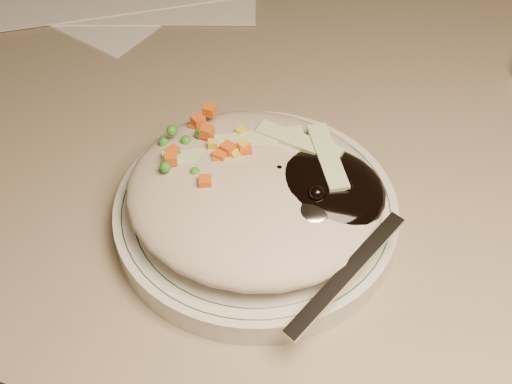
% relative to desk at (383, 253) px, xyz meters
% --- Properties ---
extents(desk, '(1.40, 0.70, 0.74)m').
position_rel_desk_xyz_m(desk, '(0.00, 0.00, 0.00)').
color(desk, gray).
rests_on(desk, ground).
extents(plate, '(0.22, 0.22, 0.02)m').
position_rel_desk_xyz_m(plate, '(-0.09, -0.16, 0.21)').
color(plate, silver).
rests_on(plate, desk).
extents(plate_rim, '(0.21, 0.21, 0.00)m').
position_rel_desk_xyz_m(plate_rim, '(-0.09, -0.16, 0.22)').
color(plate_rim, '#144723').
rests_on(plate_rim, plate).
extents(meal, '(0.21, 0.19, 0.05)m').
position_rel_desk_xyz_m(meal, '(-0.09, -0.17, 0.24)').
color(meal, '#B9AF96').
rests_on(meal, plate).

